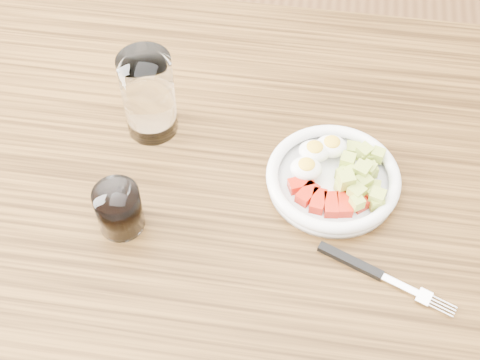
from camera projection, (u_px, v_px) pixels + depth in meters
name	position (u px, v px, depth m)	size (l,w,h in m)	color
dining_table	(245.00, 235.00, 1.06)	(1.50, 0.90, 0.77)	brown
bowl	(334.00, 177.00, 0.98)	(0.20, 0.20, 0.05)	white
fork	(368.00, 270.00, 0.91)	(0.19, 0.09, 0.01)	black
water_glass	(148.00, 95.00, 1.01)	(0.08, 0.08, 0.14)	white
coffee_glass	(119.00, 209.00, 0.93)	(0.06, 0.06, 0.07)	white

